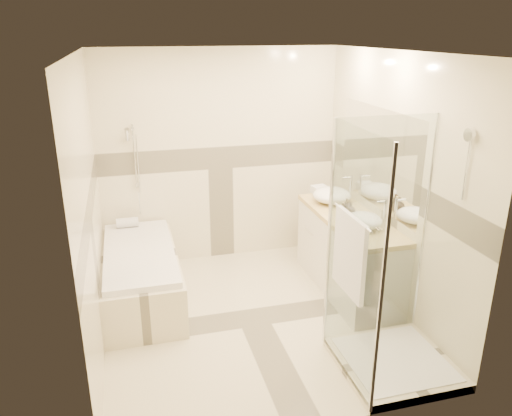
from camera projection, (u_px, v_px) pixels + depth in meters
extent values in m
cube|color=beige|center=(253.00, 318.00, 4.91)|extent=(2.80, 3.00, 0.01)
cube|color=silver|center=(252.00, 51.00, 4.06)|extent=(2.80, 3.00, 0.01)
cube|color=beige|center=(220.00, 158.00, 5.85)|extent=(2.80, 0.01, 2.50)
cube|color=beige|center=(313.00, 271.00, 3.11)|extent=(2.80, 0.01, 2.50)
cube|color=beige|center=(89.00, 211.00, 4.14)|extent=(0.01, 3.00, 2.50)
cube|color=beige|center=(393.00, 185.00, 4.82)|extent=(0.01, 3.00, 2.50)
cube|color=white|center=(378.00, 158.00, 5.02)|extent=(0.01, 1.60, 1.00)
cylinder|color=silver|center=(135.00, 155.00, 5.55)|extent=(0.02, 0.02, 0.70)
cube|color=beige|center=(141.00, 277.00, 5.16)|extent=(0.75, 1.70, 0.50)
cube|color=white|center=(139.00, 253.00, 5.07)|extent=(0.69, 1.60, 0.06)
ellipsoid|color=white|center=(140.00, 257.00, 5.09)|extent=(0.56, 1.40, 0.16)
cube|color=silver|center=(348.00, 255.00, 5.32)|extent=(0.55, 1.60, 0.80)
cylinder|color=silver|center=(338.00, 262.00, 4.83)|extent=(0.01, 0.24, 0.01)
cylinder|color=silver|center=(309.00, 231.00, 5.56)|extent=(0.01, 0.24, 0.01)
cube|color=tan|center=(350.00, 218.00, 5.17)|extent=(0.57, 1.62, 0.05)
cube|color=beige|center=(394.00, 363.00, 4.17)|extent=(0.90, 0.90, 0.08)
cube|color=white|center=(395.00, 359.00, 4.15)|extent=(0.80, 0.80, 0.01)
cube|color=white|center=(353.00, 261.00, 3.72)|extent=(0.01, 0.90, 2.00)
cube|color=white|center=(379.00, 233.00, 4.23)|extent=(0.90, 0.01, 2.00)
cylinder|color=silver|center=(382.00, 290.00, 3.31)|extent=(0.03, 0.03, 2.00)
cylinder|color=silver|center=(329.00, 238.00, 4.13)|extent=(0.03, 0.03, 2.00)
cylinder|color=silver|center=(425.00, 228.00, 4.35)|extent=(0.03, 0.03, 2.00)
cylinder|color=silver|center=(469.00, 135.00, 3.62)|extent=(0.03, 0.10, 0.10)
cylinder|color=silver|center=(352.00, 217.00, 3.59)|extent=(0.02, 0.60, 0.02)
cube|color=silver|center=(349.00, 255.00, 3.69)|extent=(0.04, 0.48, 0.62)
ellipsoid|color=white|center=(332.00, 195.00, 5.54)|extent=(0.42, 0.42, 0.17)
ellipsoid|color=white|center=(363.00, 221.00, 4.84)|extent=(0.37, 0.37, 0.15)
cylinder|color=silver|center=(351.00, 188.00, 5.57)|extent=(0.03, 0.03, 0.30)
cylinder|color=silver|center=(347.00, 178.00, 5.51)|extent=(0.11, 0.03, 0.03)
cylinder|color=silver|center=(385.00, 213.00, 4.87)|extent=(0.03, 0.03, 0.27)
cylinder|color=silver|center=(381.00, 202.00, 4.82)|extent=(0.10, 0.02, 0.02)
imported|color=black|center=(346.00, 206.00, 5.19)|extent=(0.08, 0.09, 0.17)
imported|color=black|center=(350.00, 209.00, 5.11)|extent=(0.17, 0.17, 0.16)
cube|color=silver|center=(322.00, 191.00, 5.80)|extent=(0.21, 0.30, 0.09)
cylinder|color=silver|center=(127.00, 223.00, 5.63)|extent=(0.24, 0.11, 0.11)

